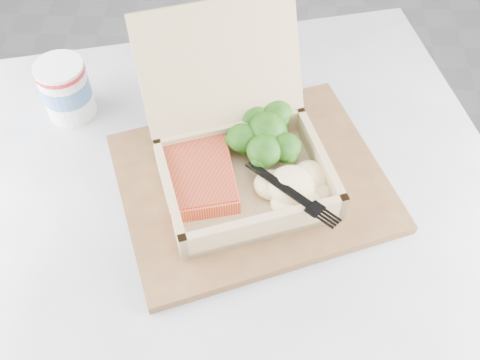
{
  "coord_description": "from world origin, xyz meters",
  "views": [
    {
      "loc": [
        0.38,
        -0.69,
        1.26
      ],
      "look_at": [
        0.36,
        -0.3,
        0.74
      ],
      "focal_mm": 40.0,
      "sensor_mm": 36.0,
      "label": 1
    }
  ],
  "objects_px": {
    "cafe_table": "(240,274)",
    "serving_tray": "(252,182)",
    "paper_cup": "(65,88)",
    "takeout_container": "(238,144)"
  },
  "relations": [
    {
      "from": "serving_tray",
      "to": "paper_cup",
      "type": "bearing_deg",
      "value": 155.58
    },
    {
      "from": "serving_tray",
      "to": "takeout_container",
      "type": "relative_size",
      "value": 1.16
    },
    {
      "from": "serving_tray",
      "to": "paper_cup",
      "type": "relative_size",
      "value": 3.82
    },
    {
      "from": "cafe_table",
      "to": "takeout_container",
      "type": "xyz_separation_m",
      "value": [
        -0.01,
        0.06,
        0.24
      ]
    },
    {
      "from": "cafe_table",
      "to": "serving_tray",
      "type": "bearing_deg",
      "value": 71.95
    },
    {
      "from": "paper_cup",
      "to": "serving_tray",
      "type": "bearing_deg",
      "value": -24.42
    },
    {
      "from": "paper_cup",
      "to": "cafe_table",
      "type": "bearing_deg",
      "value": -32.36
    },
    {
      "from": "serving_tray",
      "to": "paper_cup",
      "type": "distance_m",
      "value": 0.29
    },
    {
      "from": "cafe_table",
      "to": "serving_tray",
      "type": "xyz_separation_m",
      "value": [
        0.01,
        0.04,
        0.19
      ]
    },
    {
      "from": "paper_cup",
      "to": "takeout_container",
      "type": "bearing_deg",
      "value": -22.22
    }
  ]
}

